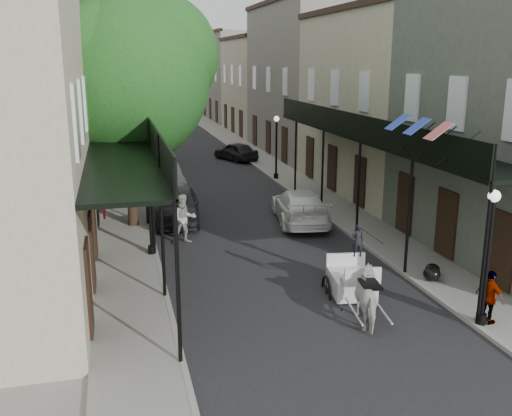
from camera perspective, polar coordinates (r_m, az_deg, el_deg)
ground at (r=16.69m, az=5.62°, el=-10.38°), size 140.00×140.00×0.00m
road at (r=35.30m, az=-5.31°, el=3.10°), size 8.00×90.00×0.01m
sidewalk_left at (r=34.90m, az=-13.45°, el=2.72°), size 2.20×90.00×0.12m
sidewalk_right at (r=36.37m, az=2.51°, el=3.58°), size 2.20×90.00×0.12m
building_row_left at (r=44.36m, az=-18.84°, el=11.58°), size 5.00×80.00×10.50m
building_row_right at (r=46.34m, az=3.35°, el=12.42°), size 5.00×80.00×10.50m
gallery_left at (r=21.39m, az=-12.87°, el=6.26°), size 2.20×18.05×4.88m
gallery_right at (r=23.61m, az=11.21°, el=7.11°), size 2.20×18.05×4.88m
tree_near at (r=24.40m, az=-12.00°, el=13.05°), size 7.31×6.80×9.63m
tree_far at (r=38.41m, az=-12.94°, el=12.50°), size 6.45×6.00×8.61m
lamppost_right_near at (r=16.14m, az=22.16°, el=-4.48°), size 0.32×0.32×3.71m
lamppost_left at (r=20.83m, az=-10.59°, el=0.54°), size 0.32×0.32×3.71m
lamppost_right_far at (r=33.89m, az=2.04°, el=6.18°), size 0.32×0.32×3.71m
horse at (r=16.02m, az=11.37°, el=-8.85°), size 1.03×1.83×1.46m
carriage at (r=17.97m, az=9.29°, el=-5.36°), size 1.68×2.31×2.45m
pedestrian_walking at (r=22.45m, az=-7.21°, el=-1.09°), size 1.08×0.91×1.98m
pedestrian_sidewalk_left at (r=28.56m, az=-11.72°, el=2.07°), size 1.26×1.10×1.70m
pedestrian_sidewalk_right at (r=16.66m, az=22.34°, el=-8.27°), size 0.59×0.94×1.49m
car_left_near at (r=25.56m, az=-7.77°, el=0.32°), size 2.34×4.70×1.54m
car_left_mid at (r=31.84m, az=-9.10°, el=3.06°), size 1.96×4.62×1.48m
car_left_far at (r=42.36m, az=-11.80°, el=5.78°), size 3.22×5.56×1.46m
car_right_near at (r=25.28m, az=4.40°, el=0.19°), size 2.85×5.39×1.49m
car_right_far at (r=40.95m, az=-2.04°, el=5.69°), size 2.95×4.19×1.32m
trash_bags at (r=19.50m, az=17.20°, el=-6.14°), size 0.81×0.96×0.47m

